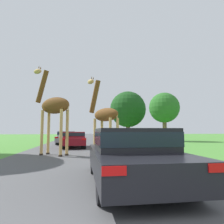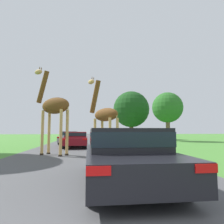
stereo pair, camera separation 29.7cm
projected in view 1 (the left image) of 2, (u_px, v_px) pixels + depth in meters
The scene contains 8 objects.
road at pixel (84, 140), 30.26m from camera, with size 7.87×120.00×0.00m.
giraffe_near_road at pixel (104, 114), 11.55m from camera, with size 1.91×2.44×4.75m.
giraffe_companion at pixel (53, 107), 11.06m from camera, with size 2.42×1.84×5.15m.
car_lead_maroon at pixel (132, 154), 5.12m from camera, with size 2.00×4.42×1.38m.
car_queue_right at pixel (66, 137), 20.10m from camera, with size 1.77×4.13×1.29m.
car_queue_left at pixel (74, 139), 15.84m from camera, with size 1.82×3.96×1.24m.
tree_left_edge at pixel (128, 109), 32.23m from camera, with size 5.78×5.78×7.68m.
tree_right_cluster at pixel (164, 108), 26.23m from camera, with size 3.97×3.97×6.34m.
Camera 1 is at (-0.16, -0.82, 1.32)m, focal length 32.00 mm.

